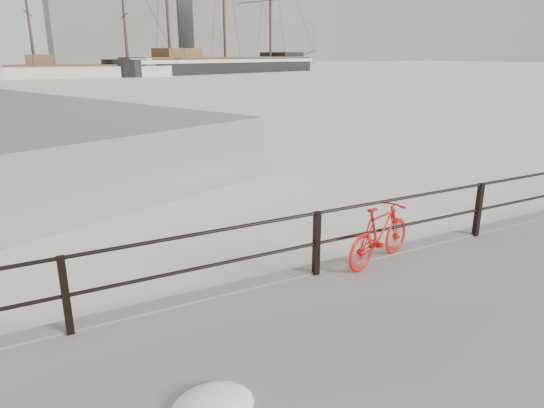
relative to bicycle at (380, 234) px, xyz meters
name	(u,v)px	position (x,y,z in m)	size (l,w,h in m)	color
ground	(466,250)	(2.37, 0.25, -0.83)	(400.00, 400.00, 0.00)	white
guardrail	(478,210)	(2.37, 0.10, 0.02)	(28.00, 0.10, 1.00)	black
bicycle	(380,234)	(0.00, 0.00, 0.00)	(1.61, 0.24, 0.97)	red
barque_black	(226,73)	(33.40, 86.11, -0.83)	(58.05, 19.00, 32.98)	black
schooner_mid	(84,77)	(5.96, 78.51, -0.83)	(30.18, 12.77, 21.59)	beige
industrial_west	(112,33)	(22.37, 140.25, 8.17)	(32.00, 18.00, 18.00)	gray
industrial_mid	(222,26)	(57.37, 145.25, 11.17)	(26.00, 20.00, 24.00)	gray
industrial_east	(279,44)	(80.37, 150.25, 6.17)	(20.00, 16.00, 14.00)	gray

